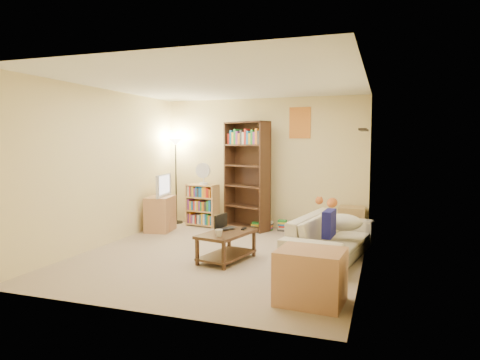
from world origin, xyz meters
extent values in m
plane|color=tan|center=(0.00, 0.00, 0.00)|extent=(4.50, 4.50, 0.00)
cube|color=beige|center=(0.00, 2.25, 1.25)|extent=(4.00, 0.04, 2.50)
cube|color=beige|center=(0.00, -2.25, 1.25)|extent=(4.00, 0.04, 2.50)
cube|color=beige|center=(-2.00, 0.00, 1.25)|extent=(0.04, 4.50, 2.50)
cube|color=beige|center=(2.00, 0.00, 1.25)|extent=(0.04, 4.50, 2.50)
cube|color=white|center=(0.00, 0.00, 2.50)|extent=(4.00, 4.50, 0.04)
cube|color=red|center=(0.72, 2.24, 2.02)|extent=(0.40, 0.02, 0.58)
cube|color=black|center=(1.92, 1.30, 1.85)|extent=(0.12, 0.80, 0.03)
imported|color=beige|center=(1.55, 0.40, 0.30)|extent=(2.33, 1.49, 0.60)
cube|color=navy|center=(1.57, -0.06, 0.57)|extent=(0.15, 0.40, 0.36)
ellipsoid|color=beige|center=(1.70, 0.42, 0.52)|extent=(0.55, 0.40, 0.24)
ellipsoid|color=orange|center=(1.46, 1.22, 0.68)|extent=(0.40, 0.23, 0.15)
sphere|color=orange|center=(1.25, 1.25, 0.70)|extent=(0.13, 0.13, 0.13)
cube|color=#422719|center=(0.19, -0.27, 0.38)|extent=(0.69, 0.99, 0.04)
cube|color=#422719|center=(0.19, -0.27, 0.08)|extent=(0.65, 0.94, 0.03)
cube|color=#422719|center=(-0.10, -0.61, 0.20)|extent=(0.04, 0.04, 0.40)
cube|color=#422719|center=(0.31, -0.70, 0.20)|extent=(0.04, 0.04, 0.40)
cube|color=#422719|center=(0.07, 0.17, 0.20)|extent=(0.04, 0.04, 0.40)
cube|color=#422719|center=(0.48, 0.08, 0.20)|extent=(0.04, 0.04, 0.40)
imported|color=black|center=(0.17, -0.12, 0.42)|extent=(0.48, 0.46, 0.02)
cube|color=white|center=(0.04, -0.09, 0.52)|extent=(0.08, 0.30, 0.20)
imported|color=silver|center=(0.19, -0.56, 0.45)|extent=(0.17, 0.17, 0.10)
cube|color=black|center=(0.35, 0.01, 0.41)|extent=(0.06, 0.16, 0.02)
cube|color=#AF7755|center=(-1.70, 1.24, 0.32)|extent=(0.52, 0.66, 0.65)
imported|color=black|center=(-1.70, 1.24, 0.85)|extent=(0.75, 0.32, 0.42)
cube|color=#3D2517|center=(-0.22, 1.90, 1.02)|extent=(0.96, 0.65, 2.04)
cube|color=tan|center=(-1.15, 1.92, 0.41)|extent=(0.68, 0.37, 0.83)
cylinder|color=white|center=(-1.10, 1.90, 0.85)|extent=(0.17, 0.17, 0.04)
cylinder|color=white|center=(-1.10, 1.90, 0.95)|extent=(0.02, 0.02, 0.17)
cylinder|color=white|center=(-1.10, 1.87, 1.11)|extent=(0.29, 0.06, 0.29)
cylinder|color=black|center=(-1.79, 2.05, 0.01)|extent=(0.26, 0.26, 0.03)
cylinder|color=black|center=(-1.79, 2.05, 0.81)|extent=(0.03, 0.03, 1.63)
cone|color=#FFF0C6|center=(-1.79, 2.05, 1.66)|extent=(0.29, 0.29, 0.13)
cube|color=tan|center=(1.72, 1.97, 0.26)|extent=(0.47, 0.47, 0.52)
cube|color=#B27B57|center=(1.57, -1.47, 0.28)|extent=(0.71, 0.61, 0.56)
cube|color=red|center=(-0.05, 1.92, 0.07)|extent=(0.17, 0.13, 0.14)
cube|color=#1966B2|center=(0.21, 1.94, 0.09)|extent=(0.17, 0.13, 0.17)
cube|color=gold|center=(0.47, 1.96, 0.10)|extent=(0.17, 0.13, 0.21)
cube|color=#268C33|center=(0.73, 1.98, 0.08)|extent=(0.17, 0.13, 0.16)
camera|label=1|loc=(2.26, -5.76, 1.65)|focal=32.00mm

